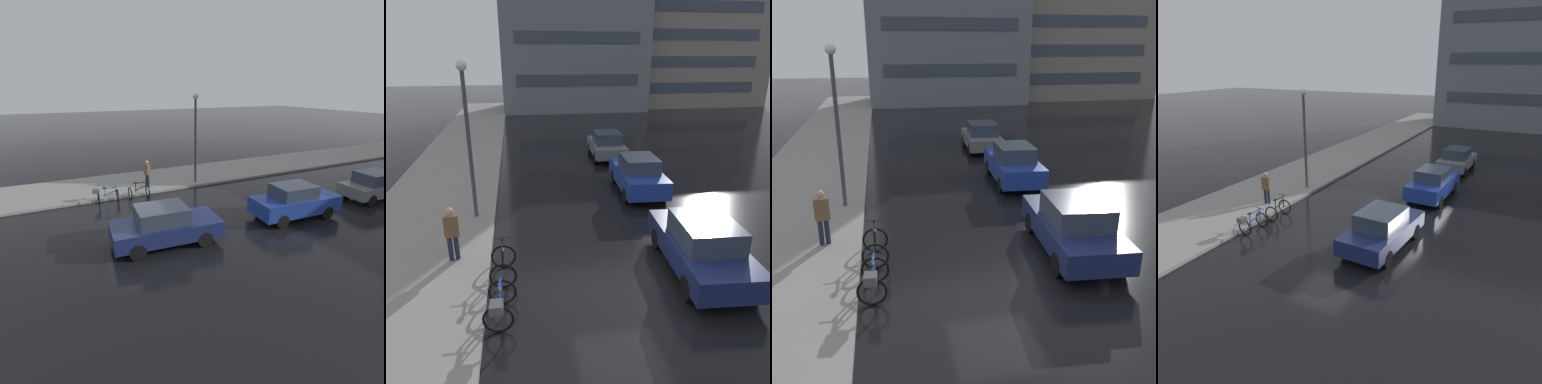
% 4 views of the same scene
% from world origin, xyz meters
% --- Properties ---
extents(ground_plane, '(140.00, 140.00, 0.00)m').
position_xyz_m(ground_plane, '(0.00, 0.00, 0.00)').
color(ground_plane, black).
extents(sidewalk_kerb, '(4.80, 60.00, 0.14)m').
position_xyz_m(sidewalk_kerb, '(-6.00, 10.00, 0.07)').
color(sidewalk_kerb, gray).
rests_on(sidewalk_kerb, ground).
extents(bicycle_nearest, '(0.78, 1.37, 0.95)m').
position_xyz_m(bicycle_nearest, '(-3.23, -0.76, 0.48)').
color(bicycle_nearest, black).
rests_on(bicycle_nearest, ground).
extents(bicycle_second, '(0.74, 1.09, 1.02)m').
position_xyz_m(bicycle_second, '(-3.19, 1.12, 0.41)').
color(bicycle_second, black).
rests_on(bicycle_second, ground).
extents(car_navy, '(2.17, 4.47, 1.62)m').
position_xyz_m(car_navy, '(2.37, 0.59, 0.80)').
color(car_navy, navy).
rests_on(car_navy, ground).
extents(car_blue, '(2.02, 4.36, 1.67)m').
position_xyz_m(car_blue, '(2.63, 7.17, 0.83)').
color(car_blue, navy).
rests_on(car_blue, ground).
extents(car_grey, '(2.03, 4.02, 1.57)m').
position_xyz_m(car_grey, '(2.64, 13.16, 0.78)').
color(car_grey, slate).
rests_on(car_grey, ground).
extents(pedestrian, '(0.45, 0.34, 1.80)m').
position_xyz_m(pedestrian, '(-4.64, 2.10, 1.02)').
color(pedestrian, '#1E2333').
rests_on(pedestrian, ground).
extents(streetlamp, '(0.35, 0.35, 5.70)m').
position_xyz_m(streetlamp, '(-4.29, 5.25, 3.53)').
color(streetlamp, '#424247').
rests_on(streetlamp, ground).
extents(building_facade_main, '(15.09, 8.11, 18.68)m').
position_xyz_m(building_facade_main, '(3.84, 34.54, 9.34)').
color(building_facade_main, slate).
rests_on(building_facade_main, ground).
extents(building_facade_side, '(23.16, 10.16, 12.84)m').
position_xyz_m(building_facade_side, '(14.78, 37.42, 6.42)').
color(building_facade_side, gray).
rests_on(building_facade_side, ground).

